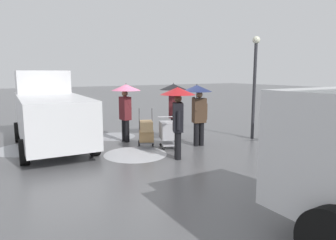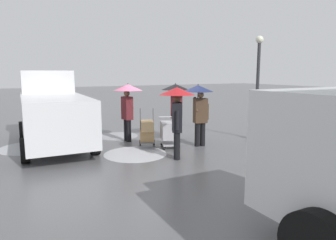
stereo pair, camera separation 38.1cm
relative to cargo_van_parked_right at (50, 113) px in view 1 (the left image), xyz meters
The scene contains 12 objects.
ground_plane 3.85m from the cargo_van_parked_right, 158.43° to the left, with size 90.00×90.00×0.00m, color #5B5B5E.
slush_patch_near_cluster 1.40m from the cargo_van_parked_right, ahead, with size 2.11×2.11×0.01m, color #ADAFB5.
slush_patch_under_van 2.75m from the cargo_van_parked_right, 169.97° to the right, with size 1.63×1.63×0.01m, color #999BA0.
slush_patch_mid_street 3.38m from the cargo_van_parked_right, 129.96° to the left, with size 1.97×1.97×0.01m, color silver.
cargo_van_parked_right is the anchor object (origin of this frame).
shopping_cart_vendor 4.07m from the cargo_van_parked_right, 146.57° to the left, with size 0.80×0.96×1.02m.
hand_dolly_boxes 3.35m from the cargo_van_parked_right, 145.84° to the left, with size 0.74×0.84×1.32m.
pedestrian_pink_side 2.61m from the cargo_van_parked_right, 164.65° to the left, with size 1.04×1.04×2.15m.
pedestrian_black_side 4.41m from the cargo_van_parked_right, 164.40° to the left, with size 1.04×1.04×2.15m.
pedestrian_white_side 5.05m from the cargo_van_parked_right, 150.18° to the left, with size 1.04×1.04×2.15m.
pedestrian_far_side 4.56m from the cargo_van_parked_right, 130.57° to the left, with size 1.04×1.04×2.15m.
street_lamp 7.50m from the cargo_van_parked_right, 159.48° to the left, with size 0.28×0.28×3.86m.
Camera 1 is at (5.24, 9.58, 2.54)m, focal length 32.72 mm.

